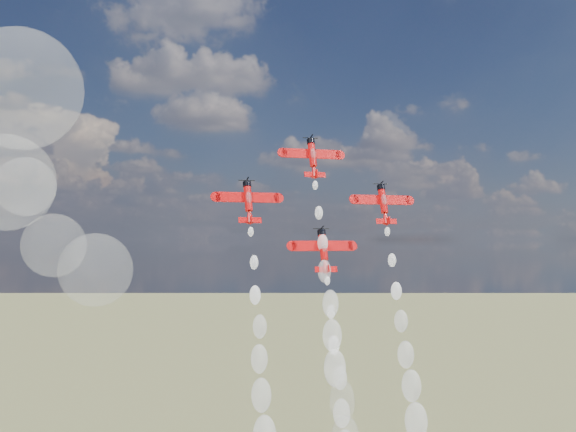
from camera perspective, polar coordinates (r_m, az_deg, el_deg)
The scene contains 5 objects.
plane_lead at distance 133.78m, azimuth 2.09°, elevation 5.04°, with size 12.11×5.19×8.36m.
plane_left at distance 126.12m, azimuth -3.38°, elevation 1.30°, with size 12.11×5.19×8.36m.
plane_right at distance 135.19m, azimuth 8.07°, elevation 1.10°, with size 12.11×5.19×8.36m.
plane_slot at distance 126.85m, azimuth 3.02°, elevation -2.84°, with size 12.11×5.19×8.36m.
smoke_trail_lead at distance 121.46m, azimuth 4.66°, elevation -15.91°, with size 5.84×20.83×53.74m.
Camera 1 is at (-29.30, -100.67, 79.77)m, focal length 42.00 mm.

